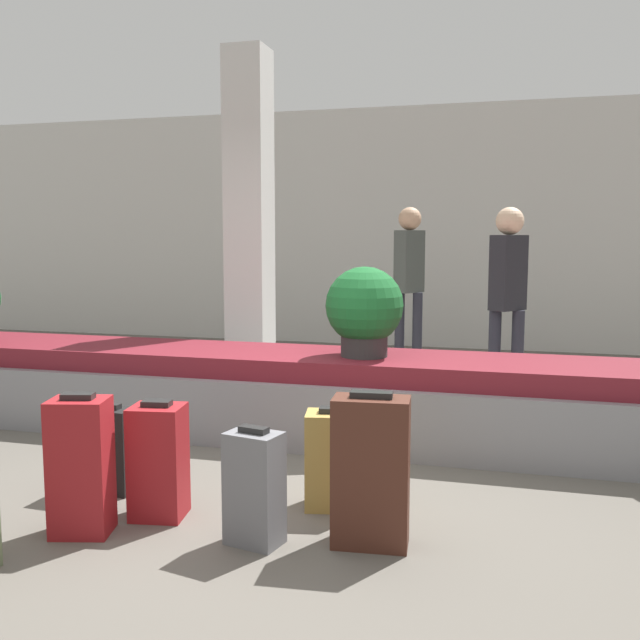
{
  "coord_description": "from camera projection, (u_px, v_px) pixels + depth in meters",
  "views": [
    {
      "loc": [
        1.38,
        -3.61,
        1.49
      ],
      "look_at": [
        0.0,
        1.42,
        0.88
      ],
      "focal_mm": 40.0,
      "sensor_mm": 36.0,
      "label": 1
    }
  ],
  "objects": [
    {
      "name": "suitcase_4",
      "position": [
        254.0,
        488.0,
        3.45
      ],
      "size": [
        0.29,
        0.23,
        0.58
      ],
      "rotation": [
        0.0,
        0.0,
        -0.22
      ],
      "color": "slate",
      "rests_on": "ground_plane"
    },
    {
      "name": "ground_plane",
      "position": [
        253.0,
        504.0,
        3.99
      ],
      "size": [
        18.0,
        18.0,
        0.0
      ],
      "primitive_type": "plane",
      "color": "#59544C"
    },
    {
      "name": "suitcase_5",
      "position": [
        81.0,
        466.0,
        3.56
      ],
      "size": [
        0.33,
        0.29,
        0.72
      ],
      "rotation": [
        0.0,
        0.0,
        0.25
      ],
      "color": "maroon",
      "rests_on": "ground_plane"
    },
    {
      "name": "potted_plant_2",
      "position": [
        364.0,
        310.0,
        5.12
      ],
      "size": [
        0.56,
        0.56,
        0.65
      ],
      "color": "#2D2D2D",
      "rests_on": "carousel"
    },
    {
      "name": "pillar",
      "position": [
        249.0,
        224.0,
        6.66
      ],
      "size": [
        0.38,
        0.38,
        3.2
      ],
      "color": "silver",
      "rests_on": "ground_plane"
    },
    {
      "name": "suitcase_1",
      "position": [
        335.0,
        460.0,
        3.92
      ],
      "size": [
        0.36,
        0.28,
        0.56
      ],
      "rotation": [
        0.0,
        0.0,
        0.19
      ],
      "color": "#A3843D",
      "rests_on": "ground_plane"
    },
    {
      "name": "suitcase_0",
      "position": [
        371.0,
        471.0,
        3.42
      ],
      "size": [
        0.38,
        0.24,
        0.76
      ],
      "rotation": [
        0.0,
        0.0,
        0.09
      ],
      "color": "#472319",
      "rests_on": "ground_plane"
    },
    {
      "name": "traveler_1",
      "position": [
        409.0,
        272.0,
        7.91
      ],
      "size": [
        0.32,
        0.37,
        1.81
      ],
      "rotation": [
        0.0,
        0.0,
        -2.14
      ],
      "color": "#282833",
      "rests_on": "ground_plane"
    },
    {
      "name": "suitcase_6",
      "position": [
        158.0,
        461.0,
        3.78
      ],
      "size": [
        0.31,
        0.28,
        0.63
      ],
      "rotation": [
        0.0,
        0.0,
        0.16
      ],
      "color": "maroon",
      "rests_on": "ground_plane"
    },
    {
      "name": "back_wall",
      "position": [
        410.0,
        228.0,
        9.56
      ],
      "size": [
        18.0,
        0.06,
        3.2
      ],
      "color": "beige",
      "rests_on": "ground_plane"
    },
    {
      "name": "suitcase_2",
      "position": [
        108.0,
        450.0,
        4.16
      ],
      "size": [
        0.32,
        0.18,
        0.53
      ],
      "rotation": [
        0.0,
        0.0,
        -0.05
      ],
      "color": "black",
      "rests_on": "ground_plane"
    },
    {
      "name": "carousel",
      "position": [
        320.0,
        396.0,
        5.32
      ],
      "size": [
        8.24,
        0.98,
        0.63
      ],
      "color": "gray",
      "rests_on": "ground_plane"
    },
    {
      "name": "traveler_0",
      "position": [
        508.0,
        286.0,
        6.31
      ],
      "size": [
        0.34,
        0.36,
        1.75
      ],
      "rotation": [
        0.0,
        0.0,
        0.93
      ],
      "color": "#282833",
      "rests_on": "ground_plane"
    }
  ]
}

